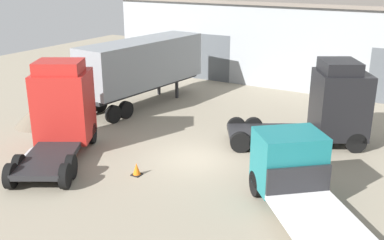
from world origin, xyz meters
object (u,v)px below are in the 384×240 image
Objects in this scene: gravel_pile at (38,114)px; traffic_cone at (137,170)px; container_trailer_green at (142,64)px; tractor_unit_red at (61,110)px; flatbed_truck_teal at (301,182)px; tractor_unit_black at (329,106)px.

gravel_pile reaches higher than traffic_cone.
container_trailer_green is 1.46× the size of tractor_unit_red.
flatbed_truck_teal is at bearing -117.01° from container_trailer_green.
tractor_unit_black is 0.74× the size of container_trailer_green.
tractor_unit_black is 12.11m from container_trailer_green.
container_trailer_green reaches higher than flatbed_truck_teal.
flatbed_truck_teal is 13.68× the size of traffic_cone.
flatbed_truck_teal is (12.99, -8.39, -1.34)m from container_trailer_green.
tractor_unit_black reaches higher than flatbed_truck_teal.
tractor_unit_red is (-10.74, -7.30, 0.07)m from tractor_unit_black.
flatbed_truck_teal is 15.87m from gravel_pile.
traffic_cone is (6.00, -8.73, -2.38)m from container_trailer_green.
gravel_pile is (-14.77, -5.28, -1.35)m from tractor_unit_black.
tractor_unit_red is (1.32, -8.28, -0.56)m from container_trailer_green.
tractor_unit_black reaches higher than traffic_cone.
tractor_unit_red is 5.04m from traffic_cone.
tractor_unit_red reaches higher than traffic_cone.
tractor_unit_red reaches higher than flatbed_truck_teal.
tractor_unit_black is at bearing 51.99° from traffic_cone.
gravel_pile is (-4.04, 2.02, -1.42)m from tractor_unit_red.
gravel_pile is (-2.72, -6.26, -1.98)m from container_trailer_green.
gravel_pile is at bearing 41.72° from flatbed_truck_teal.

